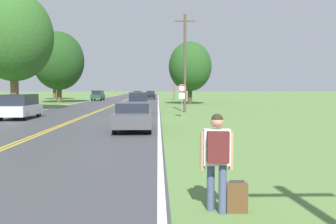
{
  "coord_description": "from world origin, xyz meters",
  "views": [
    {
      "loc": [
        5.6,
        -1.28,
        2.21
      ],
      "look_at": [
        5.97,
        11.83,
        1.3
      ],
      "focal_mm": 38.0,
      "sensor_mm": 36.0,
      "label": 1
    }
  ],
  "objects": [
    {
      "name": "tree_behind_sign",
      "position": [
        -8.91,
        51.4,
        6.07
      ],
      "size": [
        7.37,
        7.37,
        10.32
      ],
      "color": "brown",
      "rests_on": "ground"
    },
    {
      "name": "car_silver_van_mid_near",
      "position": [
        -4.07,
        23.87,
        0.9
      ],
      "size": [
        1.91,
        4.11,
        1.74
      ],
      "rotation": [
        0.0,
        0.0,
        1.58
      ],
      "color": "black",
      "rests_on": "ground"
    },
    {
      "name": "tree_mid_treeline",
      "position": [
        -7.83,
        32.45,
        6.96
      ],
      "size": [
        7.29,
        7.29,
        11.18
      ],
      "color": "brown",
      "rests_on": "ground"
    },
    {
      "name": "utility_pole_far",
      "position": [
        8.53,
        62.0,
        3.96
      ],
      "size": [
        1.8,
        0.24,
        7.62
      ],
      "color": "brown",
      "rests_on": "ground"
    },
    {
      "name": "utility_pole_midground",
      "position": [
        7.99,
        30.35,
        4.47
      ],
      "size": [
        1.8,
        0.24,
        8.63
      ],
      "color": "brown",
      "rests_on": "ground"
    },
    {
      "name": "tree_left_verge",
      "position": [
        -13.7,
        65.7,
        5.35
      ],
      "size": [
        5.84,
        5.84,
        8.73
      ],
      "color": "brown",
      "rests_on": "ground"
    },
    {
      "name": "car_dark_grey_sedan_approaching",
      "position": [
        4.32,
        16.99,
        0.75
      ],
      "size": [
        1.97,
        4.48,
        1.43
      ],
      "rotation": [
        0.0,
        0.0,
        -1.55
      ],
      "color": "black",
      "rests_on": "ground"
    },
    {
      "name": "tree_right_cluster",
      "position": [
        9.88,
        45.95,
        4.98
      ],
      "size": [
        5.67,
        5.67,
        8.25
      ],
      "color": "#473828",
      "rests_on": "ground"
    },
    {
      "name": "car_dark_green_suv_receding",
      "position": [
        -4.75,
        60.27,
        0.91
      ],
      "size": [
        1.77,
        4.61,
        1.7
      ],
      "rotation": [
        0.0,
        0.0,
        1.57
      ],
      "color": "black",
      "rests_on": "ground"
    },
    {
      "name": "suitcase",
      "position": [
        6.99,
        4.86,
        0.26
      ],
      "size": [
        0.38,
        0.21,
        0.58
      ],
      "rotation": [
        0.0,
        0.0,
        1.52
      ],
      "color": "brown",
      "rests_on": "ground"
    },
    {
      "name": "traffic_sign",
      "position": [
        7.38,
        25.14,
        1.83
      ],
      "size": [
        0.6,
        0.1,
        2.44
      ],
      "color": "gray",
      "rests_on": "ground"
    },
    {
      "name": "car_black_van_distant",
      "position": [
        4.19,
        66.55,
        0.83
      ],
      "size": [
        1.84,
        4.12,
        1.56
      ],
      "rotation": [
        0.0,
        0.0,
        -1.57
      ],
      "color": "black",
      "rests_on": "ground"
    },
    {
      "name": "hitchhiker_person",
      "position": [
        6.63,
        4.83,
        1.07
      ],
      "size": [
        0.59,
        0.44,
        1.75
      ],
      "rotation": [
        0.0,
        0.0,
        1.52
      ],
      "color": "#475175",
      "rests_on": "ground"
    },
    {
      "name": "car_maroon_sedan_horizon",
      "position": [
        1.46,
        71.81,
        0.76
      ],
      "size": [
        1.85,
        4.28,
        1.51
      ],
      "rotation": [
        0.0,
        0.0,
        -1.59
      ],
      "color": "black",
      "rests_on": "ground"
    },
    {
      "name": "car_dark_blue_van_mid_far",
      "position": [
        3.89,
        29.55,
        0.94
      ],
      "size": [
        1.95,
        4.72,
        1.8
      ],
      "rotation": [
        0.0,
        0.0,
        -1.52
      ],
      "color": "black",
      "rests_on": "ground"
    }
  ]
}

